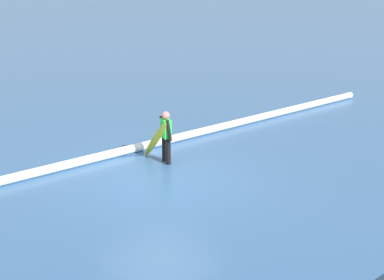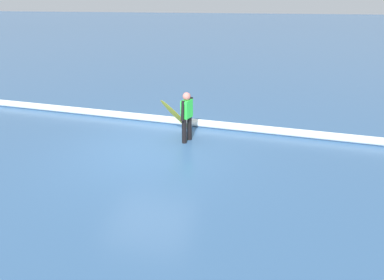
{
  "view_description": "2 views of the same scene",
  "coord_description": "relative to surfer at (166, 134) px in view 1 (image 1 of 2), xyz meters",
  "views": [
    {
      "loc": [
        7.29,
        9.22,
        5.02
      ],
      "look_at": [
        -0.47,
        0.71,
        1.13
      ],
      "focal_mm": 47.5,
      "sensor_mm": 36.0,
      "label": 1
    },
    {
      "loc": [
        -2.97,
        7.65,
        3.78
      ],
      "look_at": [
        -1.53,
        1.19,
        0.93
      ],
      "focal_mm": 30.72,
      "sensor_mm": 36.0,
      "label": 2
    }
  ],
  "objects": [
    {
      "name": "surfboard",
      "position": [
        0.3,
        -0.1,
        -0.12
      ],
      "size": [
        0.73,
        1.58,
        1.4
      ],
      "color": "yellow",
      "rests_on": "ground_plane"
    },
    {
      "name": "surfer",
      "position": [
        0.0,
        0.0,
        0.0
      ],
      "size": [
        0.3,
        0.64,
        1.44
      ],
      "rotation": [
        0.0,
        0.0,
        4.4
      ],
      "color": "black",
      "rests_on": "ground_plane"
    },
    {
      "name": "ground_plane",
      "position": [
        0.93,
        0.82,
        -0.81
      ],
      "size": [
        184.7,
        184.7,
        0.0
      ],
      "primitive_type": "plane",
      "color": "#345A87"
    },
    {
      "name": "wave_crest_foreground",
      "position": [
        -1.02,
        -1.17,
        -0.69
      ],
      "size": [
        18.44,
        1.48,
        0.24
      ],
      "primitive_type": "cylinder",
      "rotation": [
        0.0,
        1.57,
        -0.07
      ],
      "color": "white",
      "rests_on": "ground_plane"
    }
  ]
}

